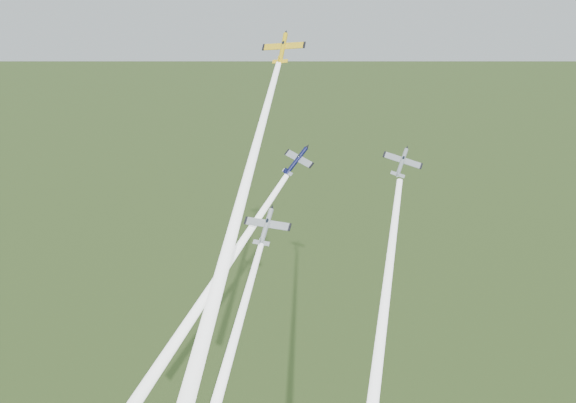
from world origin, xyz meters
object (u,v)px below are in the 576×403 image
object	(u,v)px
plane_navy	(297,160)
plane_silver_right	(402,162)
plane_silver_low	(266,227)
plane_yellow	(283,48)

from	to	relation	value
plane_navy	plane_silver_right	bearing A→B (deg)	17.65
plane_silver_right	plane_silver_low	distance (m)	24.81
plane_yellow	plane_silver_low	distance (m)	31.26
plane_yellow	plane_navy	size ratio (longest dim) A/B	1.06
plane_navy	plane_silver_low	distance (m)	14.73
plane_yellow	plane_navy	xyz separation A→B (m)	(3.76, -1.04, -19.36)
plane_navy	plane_silver_low	world-z (taller)	plane_navy
plane_silver_right	plane_silver_low	world-z (taller)	plane_silver_right
plane_silver_right	plane_yellow	bearing A→B (deg)	156.80
plane_navy	plane_silver_right	size ratio (longest dim) A/B	1.14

